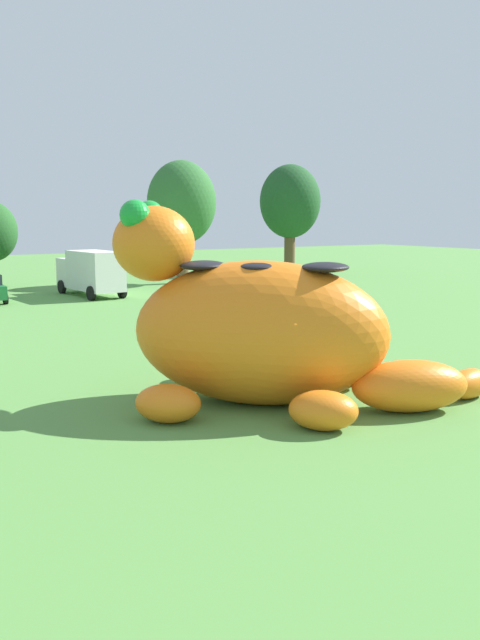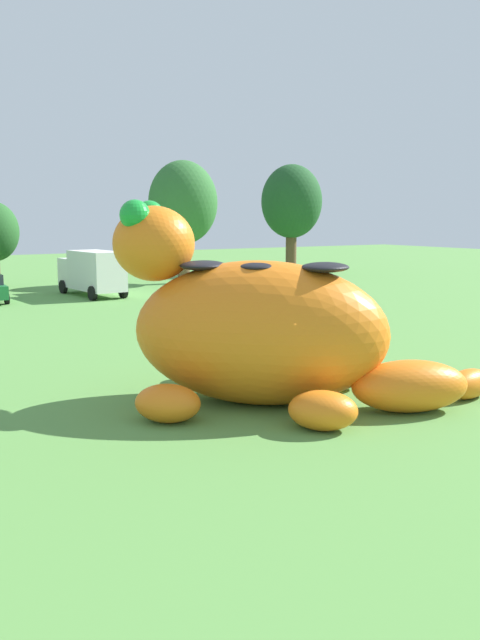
% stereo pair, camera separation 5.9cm
% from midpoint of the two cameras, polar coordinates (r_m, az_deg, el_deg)
% --- Properties ---
extents(ground_plane, '(160.00, 160.00, 0.00)m').
position_cam_midpoint_polar(ground_plane, '(18.54, 5.53, -7.15)').
color(ground_plane, '#568E42').
extents(giant_inflatable_creature, '(10.17, 8.06, 5.55)m').
position_cam_midpoint_polar(giant_inflatable_creature, '(18.13, 1.82, -0.89)').
color(giant_inflatable_creature, orange).
rests_on(giant_inflatable_creature, ground).
extents(box_truck, '(2.80, 6.55, 2.95)m').
position_cam_midpoint_polar(box_truck, '(44.49, -12.53, 4.08)').
color(box_truck, silver).
rests_on(box_truck, ground).
extents(tree_centre_left, '(5.30, 5.30, 9.40)m').
position_cam_midpoint_polar(tree_centre_left, '(51.94, -4.87, 9.92)').
color(tree_centre_left, brown).
rests_on(tree_centre_left, ground).
extents(tree_centre, '(5.57, 5.57, 9.88)m').
position_cam_midpoint_polar(tree_centre, '(61.99, 4.47, 10.02)').
color(tree_centre, brown).
rests_on(tree_centre, ground).
extents(spectator_near_inflatable, '(0.38, 0.26, 1.71)m').
position_cam_midpoint_polar(spectator_near_inflatable, '(39.20, 0.78, 2.58)').
color(spectator_near_inflatable, black).
rests_on(spectator_near_inflatable, ground).
extents(spectator_mid_field, '(0.38, 0.26, 1.71)m').
position_cam_midpoint_polar(spectator_mid_field, '(43.35, -1.66, 3.18)').
color(spectator_mid_field, black).
rests_on(spectator_mid_field, ground).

